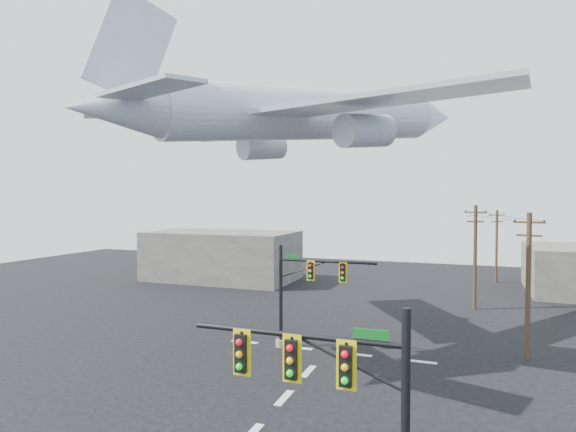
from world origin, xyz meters
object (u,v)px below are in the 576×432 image
at_px(utility_pole_b, 475,255).
at_px(utility_pole_c, 497,245).
at_px(signal_mast_near, 347,417).
at_px(utility_pole_a, 528,283).
at_px(signal_mast_far, 300,294).
at_px(airliner, 310,115).

height_order(utility_pole_b, utility_pole_c, utility_pole_b).
distance_m(signal_mast_near, utility_pole_a, 21.40).
bearing_deg(utility_pole_c, signal_mast_far, -124.51).
bearing_deg(utility_pole_c, signal_mast_near, -109.01).
relative_size(signal_mast_far, utility_pole_c, 0.80).
bearing_deg(airliner, signal_mast_near, -126.87).
bearing_deg(signal_mast_near, utility_pole_c, 82.41).
bearing_deg(utility_pole_c, airliner, -125.41).
bearing_deg(utility_pole_a, utility_pole_b, 116.02).
height_order(signal_mast_near, airliner, airliner).
xyz_separation_m(signal_mast_far, utility_pole_b, (11.19, 16.57, 1.23)).
distance_m(utility_pole_b, utility_pole_c, 16.28).
relative_size(utility_pole_b, utility_pole_c, 1.09).
distance_m(utility_pole_a, utility_pole_b, 13.97).
height_order(signal_mast_near, utility_pole_b, utility_pole_b).
distance_m(signal_mast_far, airliner, 12.22).
height_order(signal_mast_near, utility_pole_a, utility_pole_a).
height_order(signal_mast_far, utility_pole_a, utility_pole_a).
bearing_deg(utility_pole_b, signal_mast_near, -93.68).
bearing_deg(signal_mast_far, airliner, 84.94).
bearing_deg(signal_mast_near, utility_pole_a, 71.52).
relative_size(utility_pole_a, airliner, 0.32).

